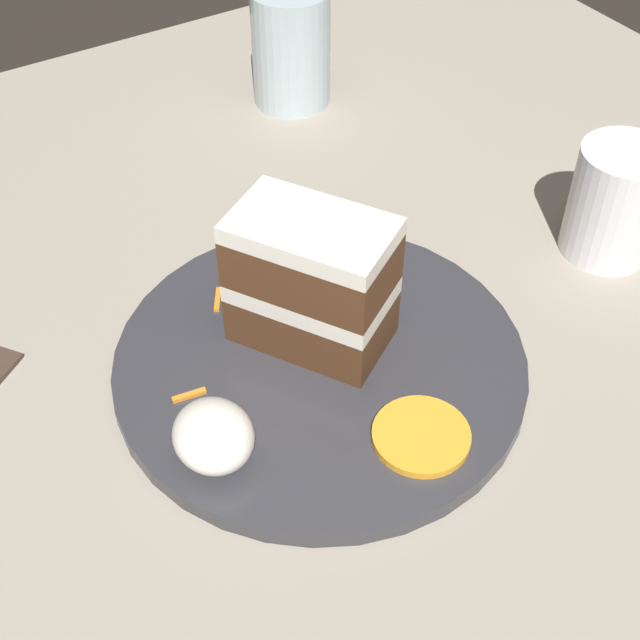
% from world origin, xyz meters
% --- Properties ---
extents(ground_plane, '(6.00, 6.00, 0.00)m').
position_xyz_m(ground_plane, '(0.00, 0.00, 0.00)').
color(ground_plane, black).
rests_on(ground_plane, ground).
extents(dining_table, '(1.09, 1.11, 0.03)m').
position_xyz_m(dining_table, '(0.00, 0.00, 0.01)').
color(dining_table, gray).
rests_on(dining_table, ground).
extents(plate, '(0.29, 0.29, 0.01)m').
position_xyz_m(plate, '(-0.01, -0.02, 0.03)').
color(plate, '#333338').
rests_on(plate, dining_table).
extents(cake_slice, '(0.12, 0.11, 0.10)m').
position_xyz_m(cake_slice, '(-0.03, -0.01, 0.09)').
color(cake_slice, '#4C2D19').
rests_on(cake_slice, plate).
extents(cream_dollop, '(0.06, 0.05, 0.04)m').
position_xyz_m(cream_dollop, '(0.03, -0.12, 0.06)').
color(cream_dollop, white).
rests_on(cream_dollop, plate).
extents(orange_garnish, '(0.06, 0.06, 0.01)m').
position_xyz_m(orange_garnish, '(0.09, 0.00, 0.04)').
color(orange_garnish, orange).
rests_on(orange_garnish, plate).
extents(carrot_shreds_scatter, '(0.11, 0.19, 0.00)m').
position_xyz_m(carrot_shreds_scatter, '(-0.08, -0.01, 0.04)').
color(carrot_shreds_scatter, orange).
rests_on(carrot_shreds_scatter, plate).
extents(drinking_glass, '(0.08, 0.08, 0.11)m').
position_xyz_m(drinking_glass, '(-0.33, 0.15, 0.07)').
color(drinking_glass, silver).
rests_on(drinking_glass, dining_table).
extents(coffee_mug, '(0.07, 0.07, 0.09)m').
position_xyz_m(coffee_mug, '(0.00, 0.25, 0.08)').
color(coffee_mug, white).
rests_on(coffee_mug, dining_table).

